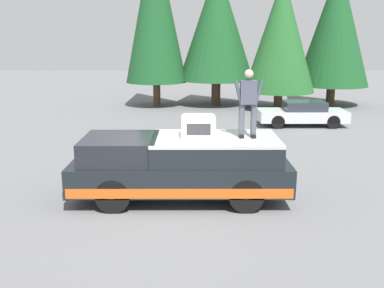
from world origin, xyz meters
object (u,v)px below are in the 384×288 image
(compressor_unit, at_px, (198,126))
(person_on_truck_bed, at_px, (248,102))
(pickup_truck, at_px, (181,167))
(parked_car_silver, at_px, (302,113))

(compressor_unit, height_order, person_on_truck_bed, person_on_truck_bed)
(compressor_unit, distance_m, person_on_truck_bed, 1.38)
(pickup_truck, bearing_deg, parked_car_silver, -29.76)
(pickup_truck, relative_size, compressor_unit, 6.60)
(pickup_truck, height_order, compressor_unit, compressor_unit)
(person_on_truck_bed, bearing_deg, pickup_truck, 90.21)
(compressor_unit, relative_size, parked_car_silver, 0.20)
(compressor_unit, relative_size, person_on_truck_bed, 0.50)
(pickup_truck, xyz_separation_m, parked_car_silver, (9.69, -5.54, -0.29))
(pickup_truck, relative_size, person_on_truck_bed, 3.28)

